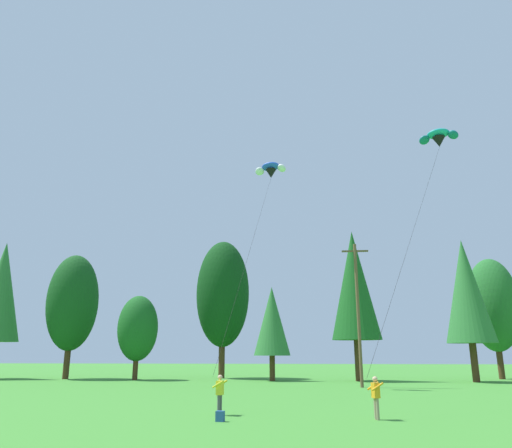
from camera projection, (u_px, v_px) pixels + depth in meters
treeline_tree_b at (1, 291)px, 52.01m from camera, size 4.78×4.78×14.44m
treeline_tree_c at (73, 302)px, 51.62m from camera, size 5.30×5.30×12.97m
treeline_tree_d at (138, 328)px, 49.23m from camera, size 4.05×4.05×8.35m
treeline_tree_e at (223, 293)px, 53.49m from camera, size 5.81×5.81×14.86m
treeline_tree_f at (272, 321)px, 48.00m from camera, size 3.60×3.60×9.10m
treeline_tree_g at (354, 285)px, 48.49m from camera, size 4.85×4.85×14.79m
treeline_tree_h at (466, 291)px, 46.67m from camera, size 4.57×4.57×13.49m
treeline_tree_i at (493, 305)px, 51.41m from camera, size 5.18×5.18×12.54m
utility_pole at (358, 310)px, 39.29m from camera, size 2.20×0.26×11.51m
kite_flyer_near at (220, 391)px, 21.29m from camera, size 0.64×0.67×1.69m
kite_flyer_mid at (376, 394)px, 19.84m from camera, size 0.65×0.68×1.69m
parafoil_kite_high_blue_white at (271, 170)px, 41.68m from camera, size 3.14×17.49×17.07m
parafoil_kite_mid_teal at (439, 138)px, 34.51m from camera, size 8.90×12.43×16.61m
backpack at (220, 416)px, 19.13m from camera, size 0.36×0.30×0.40m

